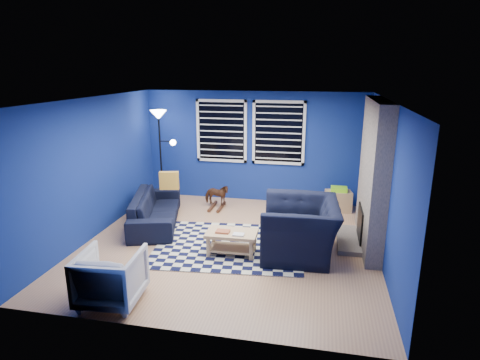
# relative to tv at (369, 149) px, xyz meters

# --- Properties ---
(floor) EXTENTS (5.00, 5.00, 0.00)m
(floor) POSITION_rel_tv_xyz_m (-2.45, -2.00, -1.40)
(floor) COLOR tan
(floor) RESTS_ON ground
(ceiling) EXTENTS (5.00, 5.00, 0.00)m
(ceiling) POSITION_rel_tv_xyz_m (-2.45, -2.00, 1.10)
(ceiling) COLOR white
(ceiling) RESTS_ON wall_back
(wall_back) EXTENTS (5.00, 0.00, 5.00)m
(wall_back) POSITION_rel_tv_xyz_m (-2.45, 0.50, -0.15)
(wall_back) COLOR navy
(wall_back) RESTS_ON floor
(wall_left) EXTENTS (0.00, 5.00, 5.00)m
(wall_left) POSITION_rel_tv_xyz_m (-4.95, -2.00, -0.15)
(wall_left) COLOR navy
(wall_left) RESTS_ON floor
(wall_right) EXTENTS (0.00, 5.00, 5.00)m
(wall_right) POSITION_rel_tv_xyz_m (0.05, -2.00, -0.15)
(wall_right) COLOR navy
(wall_right) RESTS_ON floor
(fireplace) EXTENTS (0.65, 2.00, 2.50)m
(fireplace) POSITION_rel_tv_xyz_m (-0.09, -1.50, -0.20)
(fireplace) COLOR gray
(fireplace) RESTS_ON floor
(window_left) EXTENTS (1.17, 0.06, 1.42)m
(window_left) POSITION_rel_tv_xyz_m (-3.20, 0.46, 0.20)
(window_left) COLOR black
(window_left) RESTS_ON wall_back
(window_right) EXTENTS (1.17, 0.06, 1.42)m
(window_right) POSITION_rel_tv_xyz_m (-1.90, 0.46, 0.20)
(window_right) COLOR black
(window_right) RESTS_ON wall_back
(tv) EXTENTS (0.07, 1.00, 0.58)m
(tv) POSITION_rel_tv_xyz_m (0.00, 0.00, 0.00)
(tv) COLOR black
(tv) RESTS_ON wall_right
(rug) EXTENTS (2.69, 2.24, 0.02)m
(rug) POSITION_rel_tv_xyz_m (-2.44, -2.09, -1.39)
(rug) COLOR black
(rug) RESTS_ON floor
(sofa) EXTENTS (2.23, 1.36, 0.61)m
(sofa) POSITION_rel_tv_xyz_m (-4.08, -1.38, -1.10)
(sofa) COLOR black
(sofa) RESTS_ON floor
(armchair_big) EXTENTS (1.46, 1.30, 0.90)m
(armchair_big) POSITION_rel_tv_xyz_m (-1.23, -2.14, -0.95)
(armchair_big) COLOR black
(armchair_big) RESTS_ON floor
(armchair_bent) EXTENTS (0.83, 0.85, 0.72)m
(armchair_bent) POSITION_rel_tv_xyz_m (-3.56, -4.08, -1.04)
(armchair_bent) COLOR gray
(armchair_bent) RESTS_ON floor
(rocking_horse) EXTENTS (0.27, 0.57, 0.47)m
(rocking_horse) POSITION_rel_tv_xyz_m (-3.14, -0.25, -1.09)
(rocking_horse) COLOR #442815
(rocking_horse) RESTS_ON floor
(coffee_table) EXTENTS (0.84, 0.50, 0.42)m
(coffee_table) POSITION_rel_tv_xyz_m (-2.33, -2.40, -1.11)
(coffee_table) COLOR tan
(coffee_table) RESTS_ON rug
(cabinet) EXTENTS (0.59, 0.44, 0.54)m
(cabinet) POSITION_rel_tv_xyz_m (-0.53, 0.10, -1.16)
(cabinet) COLOR tan
(cabinet) RESTS_ON floor
(floor_lamp) EXTENTS (0.57, 0.35, 2.09)m
(floor_lamp) POSITION_rel_tv_xyz_m (-4.46, -0.05, 0.32)
(floor_lamp) COLOR black
(floor_lamp) RESTS_ON floor
(throw_pillow) EXTENTS (0.40, 0.20, 0.36)m
(throw_pillow) POSITION_rel_tv_xyz_m (-3.93, -0.98, -0.61)
(throw_pillow) COLOR gold
(throw_pillow) RESTS_ON sofa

